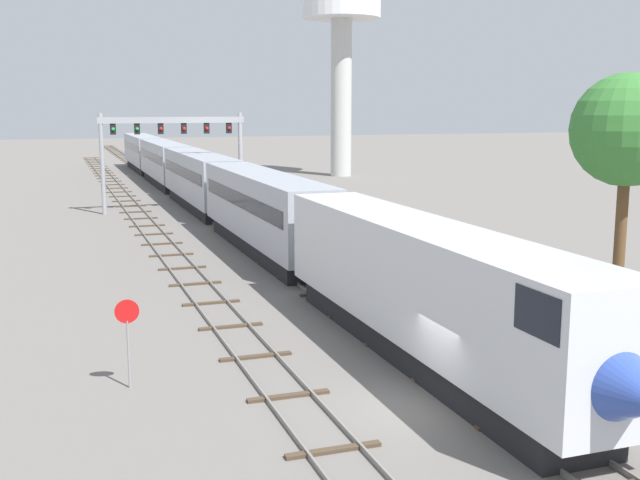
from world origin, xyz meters
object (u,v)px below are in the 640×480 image
signal_gantry (173,139)px  stop_sign (128,331)px  passenger_train (198,178)px  trackside_tree_left (627,131)px  water_tower (342,9)px

signal_gantry → stop_sign: size_ratio=4.20×
passenger_train → signal_gantry: 4.27m
trackside_tree_left → signal_gantry: bearing=114.7°
signal_gantry → water_tower: bearing=46.8°
passenger_train → water_tower: size_ratio=4.08×
water_tower → trackside_tree_left: (-8.94, -61.99, -12.84)m
passenger_train → trackside_tree_left: 39.22m
signal_gantry → water_tower: size_ratio=0.46×
trackside_tree_left → passenger_train: bearing=111.0°
passenger_train → trackside_tree_left: trackside_tree_left is taller
stop_sign → water_tower: bearing=64.2°
passenger_train → stop_sign: size_ratio=36.94×
signal_gantry → trackside_tree_left: size_ratio=1.17×
water_tower → passenger_train: bearing=-131.7°
stop_sign → trackside_tree_left: (23.92, 6.13, 5.76)m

